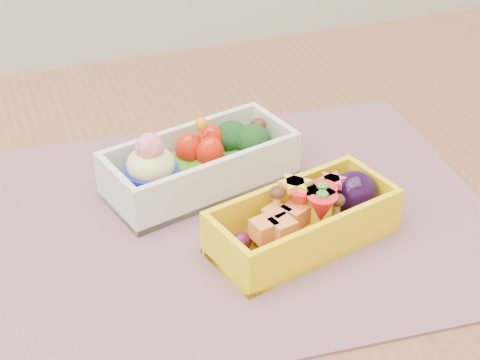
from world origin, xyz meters
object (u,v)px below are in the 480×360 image
object	(u,v)px
table	(195,328)
bento_yellow	(307,219)
placemat	(234,220)
bento_white	(199,164)

from	to	relation	value
table	bento_yellow	distance (m)	0.16
placemat	bento_yellow	distance (m)	0.07
bento_yellow	placemat	bearing A→B (deg)	118.85
bento_white	bento_yellow	bearing A→B (deg)	-76.09
placemat	bento_yellow	xyz separation A→B (m)	(0.05, -0.05, 0.02)
placemat	bento_white	size ratio (longest dim) A/B	2.39
table	bento_white	bearing A→B (deg)	67.61
bento_white	bento_yellow	distance (m)	0.13
bento_white	placemat	bearing A→B (deg)	-92.72
placemat	bento_yellow	bearing A→B (deg)	-46.56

